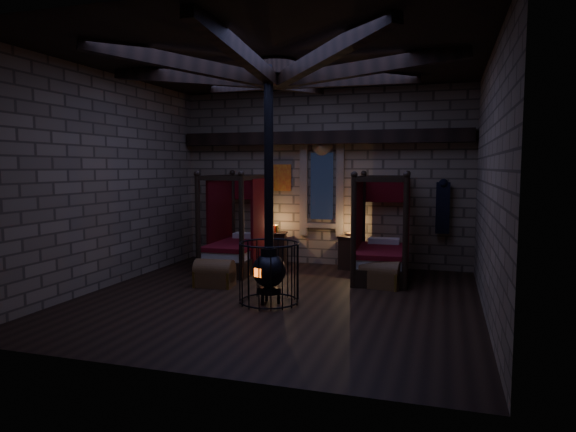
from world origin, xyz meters
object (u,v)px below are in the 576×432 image
(bed_right, at_px, (382,253))
(trunk_right, at_px, (381,275))
(trunk_left, at_px, (214,274))
(bed_left, at_px, (238,246))
(stove, at_px, (269,267))

(bed_right, xyz_separation_m, trunk_right, (0.09, -0.92, -0.29))
(bed_right, bearing_deg, trunk_left, -153.05)
(bed_right, relative_size, trunk_right, 2.57)
(bed_right, distance_m, trunk_left, 3.57)
(bed_right, relative_size, trunk_left, 2.74)
(bed_right, bearing_deg, bed_left, 177.73)
(bed_left, height_order, bed_right, bed_left)
(bed_right, distance_m, stove, 3.13)
(trunk_left, relative_size, trunk_right, 0.94)
(trunk_left, bearing_deg, trunk_right, 10.78)
(bed_right, bearing_deg, trunk_right, -87.71)
(bed_left, bearing_deg, bed_right, -0.14)
(trunk_right, bearing_deg, trunk_left, -154.54)
(trunk_left, height_order, trunk_right, trunk_right)
(trunk_right, height_order, stove, stove)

